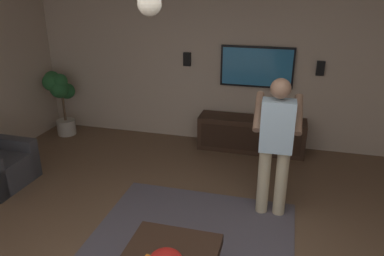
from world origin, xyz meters
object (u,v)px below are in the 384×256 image
Objects in this scene: tv at (257,67)px; person_standing at (276,140)px; wall_speaker_right at (187,59)px; vase_round at (280,114)px; media_console at (251,134)px; wall_speaker_left at (320,68)px; potted_plant_tall at (60,93)px.

tv is 2.04m from person_standing.
vase_round is at bearing -98.72° from wall_speaker_right.
person_standing is (-1.71, -0.42, 0.66)m from media_console.
tv is 0.95m from wall_speaker_left.
potted_plant_tall is 5.27× the size of wall_speaker_left.
vase_round reaches higher than media_console.
media_console is at bearing 12.37° from person_standing.
wall_speaker_left is at bearing -90.00° from wall_speaker_right.
media_console is 1.46m from wall_speaker_left.
media_console is 7.73× the size of vase_round.
tv is 0.70× the size of person_standing.
potted_plant_tall is (-0.19, 3.33, 0.50)m from media_console.
potted_plant_tall is 5.27× the size of vase_round.
potted_plant_tall is at bearing 95.94° from wall_speaker_left.
wall_speaker_left reaches higher than media_console.
wall_speaker_right is at bearing 37.06° from person_standing.
tv is 1.15m from wall_speaker_right.
media_console is 1.08m from tv.
tv reaches higher than media_console.
vase_round is (0.20, -3.76, -0.11)m from potted_plant_tall.
potted_plant_tall is (-0.43, 3.33, -0.56)m from tv.
person_standing is 4.05m from potted_plant_tall.
vase_round is at bearing -86.88° from potted_plant_tall.
person_standing is (-1.95, -0.42, -0.40)m from tv.
tv is at bearing -180.00° from media_console.
media_console is at bearing 0.00° from tv.
potted_plant_tall is (1.52, 3.75, -0.16)m from person_standing.
tv is 0.83m from vase_round.
wall_speaker_left is (0.24, -0.53, 0.70)m from vase_round.
wall_speaker_left is at bearing -65.41° from vase_round.
wall_speaker_left is at bearing -84.06° from potted_plant_tall.
tv is 5.22× the size of wall_speaker_left.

